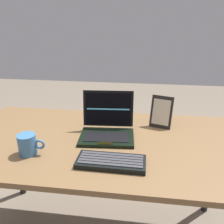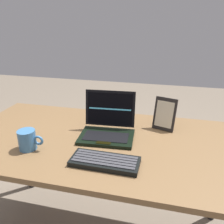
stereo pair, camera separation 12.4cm
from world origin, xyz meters
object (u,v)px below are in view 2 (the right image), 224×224
external_keyboard (105,161)px  coffee_mug (28,140)px  laptop_front (108,128)px  photo_frame (165,114)px

external_keyboard → coffee_mug: 0.41m
laptop_front → coffee_mug: 0.42m
external_keyboard → coffee_mug: (-0.41, 0.04, 0.04)m
external_keyboard → photo_frame: size_ratio=1.64×
laptop_front → coffee_mug: laptop_front is taller
external_keyboard → coffee_mug: size_ratio=2.36×
photo_frame → external_keyboard: bearing=-119.7°
laptop_front → coffee_mug: bearing=-146.3°
external_keyboard → photo_frame: (0.24, 0.43, 0.08)m
external_keyboard → photo_frame: bearing=60.3°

